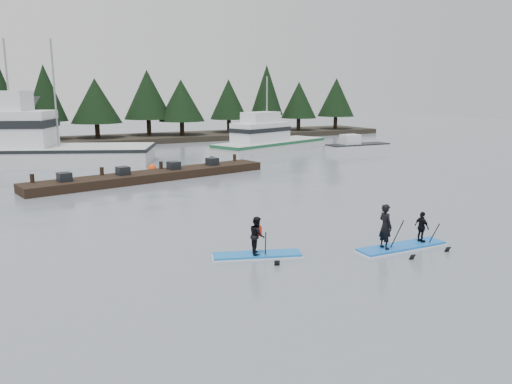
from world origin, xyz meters
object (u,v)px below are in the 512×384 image
floating_dock (153,176)px  fishing_boat_medium (268,146)px  paddleboard_duo (400,234)px  fishing_boat_large (19,154)px  paddleboard_solo (257,243)px

floating_dock → fishing_boat_medium: bearing=24.2°
paddleboard_duo → fishing_boat_large: bearing=111.8°
paddleboard_solo → paddleboard_duo: (4.88, -1.62, 0.03)m
fishing_boat_medium → floating_dock: fishing_boat_medium is taller
floating_dock → paddleboard_duo: bearing=-89.4°
fishing_boat_medium → paddleboard_solo: fishing_boat_medium is taller
floating_dock → paddleboard_solo: size_ratio=5.19×
fishing_boat_medium → paddleboard_duo: bearing=-130.3°
fishing_boat_medium → paddleboard_solo: bearing=-140.1°
fishing_boat_medium → floating_dock: bearing=-164.8°
fishing_boat_large → paddleboard_duo: (10.76, -29.30, -0.27)m
fishing_boat_medium → paddleboard_solo: 30.13m
fishing_boat_large → floating_dock: fishing_boat_large is taller
fishing_boat_large → paddleboard_duo: size_ratio=5.48×
floating_dock → paddleboard_duo: 18.25m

